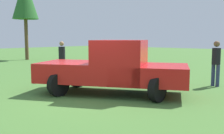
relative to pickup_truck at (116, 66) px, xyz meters
name	(u,v)px	position (x,y,z in m)	size (l,w,h in m)	color
ground_plane	(98,98)	(-0.84, 0.04, -0.93)	(80.00, 80.00, 0.00)	#477533
pickup_truck	(116,66)	(0.00, 0.00, 0.00)	(3.86, 5.26, 1.80)	black
person_bystander	(216,61)	(3.53, -2.11, 0.07)	(0.39, 0.39, 1.76)	navy
person_visitor	(62,56)	(1.54, 4.68, 0.04)	(0.45, 0.45, 1.71)	#7A6B51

